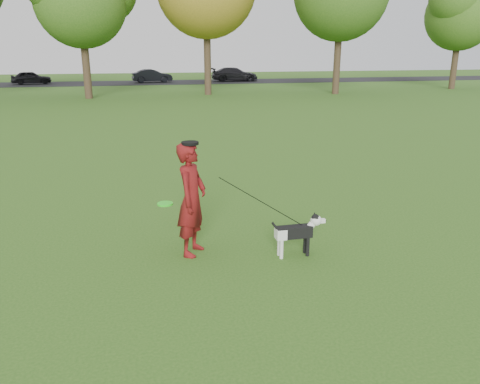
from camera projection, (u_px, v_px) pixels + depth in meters
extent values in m
plane|color=#285116|center=(228.00, 248.00, 7.51)|extent=(120.00, 120.00, 0.00)
cube|color=black|center=(144.00, 83.00, 44.78)|extent=(120.00, 7.00, 0.02)
imported|color=#610D10|center=(192.00, 199.00, 7.07)|extent=(0.67, 0.76, 1.75)
cube|color=black|center=(294.00, 232.00, 7.10)|extent=(0.55, 0.17, 0.18)
cube|color=white|center=(281.00, 234.00, 7.06)|extent=(0.15, 0.17, 0.16)
cylinder|color=white|center=(282.00, 249.00, 7.07)|extent=(0.06, 0.06, 0.30)
cylinder|color=white|center=(279.00, 246.00, 7.19)|extent=(0.06, 0.06, 0.30)
cylinder|color=black|center=(308.00, 247.00, 7.16)|extent=(0.06, 0.06, 0.30)
cylinder|color=black|center=(305.00, 244.00, 7.28)|extent=(0.06, 0.06, 0.30)
cylinder|color=white|center=(309.00, 228.00, 7.14)|extent=(0.18, 0.11, 0.20)
sphere|color=white|center=(316.00, 220.00, 7.13)|extent=(0.17, 0.17, 0.17)
sphere|color=black|center=(315.00, 218.00, 7.12)|extent=(0.13, 0.13, 0.13)
cube|color=white|center=(321.00, 221.00, 7.16)|extent=(0.11, 0.07, 0.06)
sphere|color=black|center=(325.00, 221.00, 7.17)|extent=(0.04, 0.04, 0.04)
cone|color=black|center=(317.00, 216.00, 7.06)|extent=(0.06, 0.06, 0.07)
cone|color=black|center=(315.00, 214.00, 7.15)|extent=(0.06, 0.06, 0.07)
cylinder|color=black|center=(277.00, 229.00, 7.03)|extent=(0.19, 0.04, 0.25)
cylinder|color=black|center=(306.00, 227.00, 7.13)|extent=(0.12, 0.12, 0.02)
imported|color=black|center=(31.00, 78.00, 42.44)|extent=(3.64, 2.04, 1.17)
imported|color=black|center=(152.00, 76.00, 44.76)|extent=(3.87, 1.69, 1.24)
imported|color=black|center=(235.00, 74.00, 46.49)|extent=(4.67, 2.04, 1.34)
cylinder|color=#26E61D|center=(165.00, 204.00, 6.86)|extent=(0.23, 0.23, 0.02)
cylinder|color=black|center=(190.00, 143.00, 6.82)|extent=(0.26, 0.26, 0.04)
cylinder|color=#38281C|center=(86.00, 65.00, 29.80)|extent=(0.48, 0.48, 4.20)
cylinder|color=#38281C|center=(207.00, 58.00, 32.33)|extent=(0.48, 0.48, 5.04)
cylinder|color=#38281C|center=(337.00, 59.00, 32.90)|extent=(0.48, 0.48, 4.83)
cylinder|color=#38281C|center=(454.00, 63.00, 37.25)|extent=(0.48, 0.48, 3.99)
sphere|color=#426B1E|center=(462.00, 8.00, 36.05)|extent=(5.32, 5.32, 5.32)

